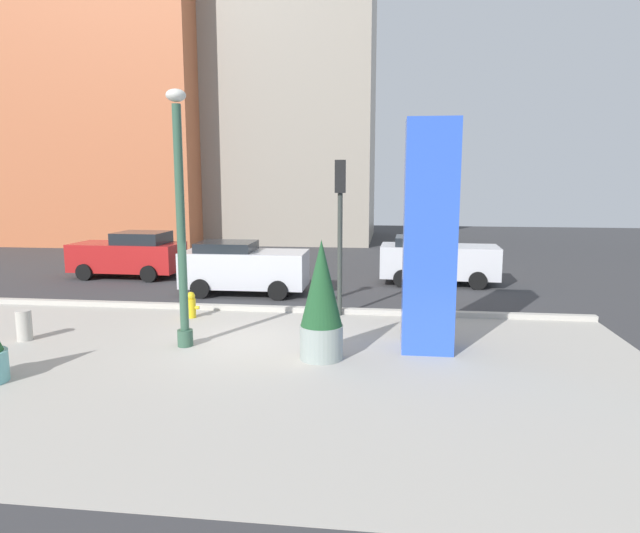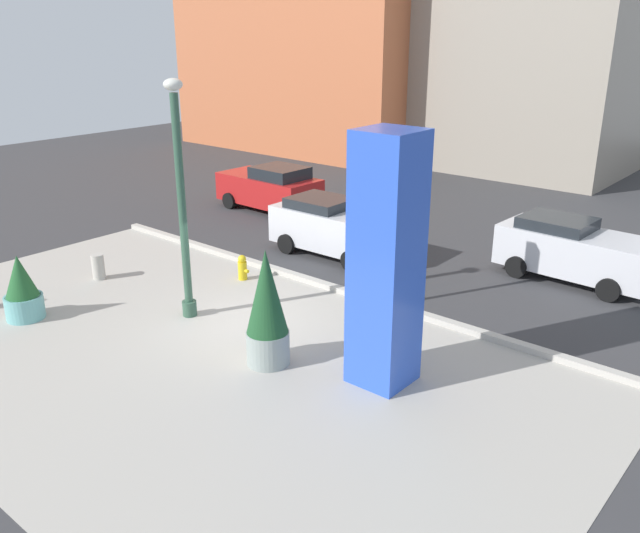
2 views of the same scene
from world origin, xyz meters
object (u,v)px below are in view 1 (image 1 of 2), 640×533
fire_hydrant (191,305)px  car_intersection (244,267)px  car_curb_east (130,255)px  car_far_lane (437,260)px  art_pillar_blue (429,238)px  concrete_bollard (24,326)px  potted_plant_near_right (321,301)px  traffic_light_corner (340,212)px  lamp_post (181,226)px

fire_hydrant → car_intersection: size_ratio=0.18×
car_curb_east → car_far_lane: bearing=0.3°
fire_hydrant → car_curb_east: car_curb_east is taller
art_pillar_blue → concrete_bollard: (-9.63, -0.52, -2.22)m
art_pillar_blue → car_far_lane: size_ratio=1.19×
potted_plant_near_right → fire_hydrant: size_ratio=3.50×
car_curb_east → concrete_bollard: bearing=-80.3°
traffic_light_corner → car_curb_east: 10.49m
concrete_bollard → car_intersection: (3.84, 6.13, 0.54)m
art_pillar_blue → car_far_lane: 8.47m
art_pillar_blue → traffic_light_corner: bearing=127.7°
lamp_post → fire_hydrant: size_ratio=7.79×
art_pillar_blue → potted_plant_near_right: 2.84m
potted_plant_near_right → car_curb_east: size_ratio=0.61×
fire_hydrant → art_pillar_blue: bearing=-18.4°
concrete_bollard → traffic_light_corner: 8.54m
car_far_lane → car_curb_east: bearing=-179.7°
art_pillar_blue → traffic_light_corner: (-2.27, 2.94, 0.39)m
art_pillar_blue → potted_plant_near_right: size_ratio=1.97×
fire_hydrant → potted_plant_near_right: bearing=-37.5°
art_pillar_blue → potted_plant_near_right: bearing=-156.4°
fire_hydrant → car_far_lane: size_ratio=0.17×
fire_hydrant → car_curb_east: (-4.72, 6.07, 0.53)m
lamp_post → car_far_lane: bearing=53.5°
lamp_post → potted_plant_near_right: lamp_post is taller
lamp_post → concrete_bollard: lamp_post is taller
art_pillar_blue → concrete_bollard: size_ratio=6.91×
traffic_light_corner → car_intersection: (-3.52, 2.67, -2.06)m
fire_hydrant → car_intersection: 3.58m
art_pillar_blue → car_curb_east: (-11.12, 8.19, -1.69)m
car_intersection → potted_plant_near_right: bearing=-62.3°
art_pillar_blue → car_curb_east: art_pillar_blue is taller
concrete_bollard → car_far_lane: size_ratio=0.17×
lamp_post → art_pillar_blue: (5.59, 0.49, -0.25)m
fire_hydrant → concrete_bollard: bearing=-140.7°
potted_plant_near_right → car_far_lane: (3.20, 9.26, -0.38)m
concrete_bollard → car_curb_east: (-1.48, 8.72, 0.53)m
potted_plant_near_right → concrete_bollard: size_ratio=3.50×
car_intersection → car_curb_east: car_curb_east is taller
lamp_post → concrete_bollard: (-4.04, -0.03, -2.47)m
art_pillar_blue → concrete_bollard: 9.90m
concrete_bollard → art_pillar_blue: bearing=3.1°
traffic_light_corner → car_far_lane: 6.52m
concrete_bollard → car_far_lane: (10.52, 8.78, 0.53)m
lamp_post → car_intersection: lamp_post is taller
lamp_post → fire_hydrant: 3.69m
car_curb_east → traffic_light_corner: bearing=-30.7°
lamp_post → car_far_lane: lamp_post is taller
fire_hydrant → concrete_bollard: same height
lamp_post → car_intersection: 6.40m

